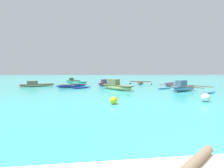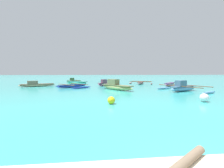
% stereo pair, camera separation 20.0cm
% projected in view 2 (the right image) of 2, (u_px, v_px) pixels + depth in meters
% --- Properties ---
extents(moored_boat_0, '(2.31, 1.59, 0.85)m').
position_uv_depth(moored_boat_0, '(105.00, 84.00, 19.37)').
color(moored_boat_0, '#945171').
rests_on(moored_boat_0, ground_plane).
extents(moored_boat_1, '(2.56, 2.61, 0.42)m').
position_uv_depth(moored_boat_1, '(170.00, 84.00, 19.42)').
color(moored_boat_1, '#8E5CA9').
rests_on(moored_boat_1, ground_plane).
extents(moored_boat_2, '(4.02, 2.42, 0.72)m').
position_uv_depth(moored_boat_2, '(37.00, 84.00, 18.45)').
color(moored_boat_2, tan).
rests_on(moored_boat_2, ground_plane).
extents(moored_boat_3, '(3.76, 3.00, 0.41)m').
position_uv_depth(moored_boat_3, '(141.00, 83.00, 22.65)').
color(moored_boat_3, tan).
rests_on(moored_boat_3, ground_plane).
extents(moored_boat_4, '(4.36, 4.47, 0.39)m').
position_uv_depth(moored_boat_4, '(73.00, 86.00, 17.40)').
color(moored_boat_4, '#1F38A6').
rests_on(moored_boat_4, ground_plane).
extents(moored_boat_5, '(3.02, 3.83, 1.04)m').
position_uv_depth(moored_boat_5, '(116.00, 86.00, 14.93)').
color(moored_boat_5, tan).
rests_on(moored_boat_5, ground_plane).
extents(moored_boat_6, '(4.06, 5.03, 1.01)m').
position_uv_depth(moored_boat_6, '(183.00, 88.00, 13.76)').
color(moored_boat_6, '#639ECB').
rests_on(moored_boat_6, ground_plane).
extents(moored_boat_7, '(3.39, 2.59, 0.47)m').
position_uv_depth(moored_boat_7, '(77.00, 83.00, 21.75)').
color(moored_boat_7, '#4BDDC1').
rests_on(moored_boat_7, ground_plane).
extents(moored_boat_8, '(2.55, 3.27, 0.83)m').
position_uv_depth(moored_boat_8, '(74.00, 81.00, 25.59)').
color(moored_boat_8, '#588E48').
rests_on(moored_boat_8, ground_plane).
extents(mooring_buoy_0, '(0.41, 0.41, 0.41)m').
position_uv_depth(mooring_buoy_0, '(111.00, 100.00, 8.10)').
color(mooring_buoy_0, yellow).
rests_on(mooring_buoy_0, ground_plane).
extents(mooring_buoy_1, '(0.49, 0.49, 0.49)m').
position_uv_depth(mooring_buoy_1, '(204.00, 98.00, 8.72)').
color(mooring_buoy_1, white).
rests_on(mooring_buoy_1, ground_plane).
extents(driftwood_0, '(1.55, 1.13, 0.16)m').
position_uv_depth(driftwood_0, '(178.00, 168.00, 2.35)').
color(driftwood_0, '#75604C').
rests_on(driftwood_0, beach_strip).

